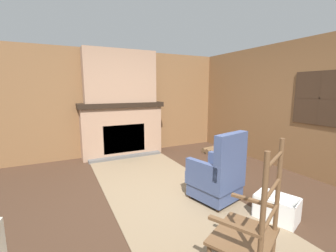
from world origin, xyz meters
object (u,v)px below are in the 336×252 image
(armchair, at_px, (218,177))
(laundry_basket, at_px, (276,208))
(firewood_stack, at_px, (212,151))
(storage_case, at_px, (130,99))
(oil_lamp_vase, at_px, (99,99))
(rocking_chair, at_px, (248,240))

(armchair, bearing_deg, laundry_basket, -165.91)
(firewood_stack, height_order, laundry_basket, laundry_basket)
(laundry_basket, xyz_separation_m, storage_case, (-3.56, -0.73, 1.20))
(laundry_basket, distance_m, oil_lamp_vase, 4.04)
(storage_case, bearing_deg, rocking_chair, -4.51)
(armchair, distance_m, firewood_stack, 2.49)
(firewood_stack, distance_m, laundry_basket, 2.90)
(laundry_basket, bearing_deg, firewood_stack, 157.83)
(firewood_stack, distance_m, oil_lamp_vase, 3.00)
(firewood_stack, relative_size, oil_lamp_vase, 1.73)
(laundry_basket, bearing_deg, oil_lamp_vase, -157.71)
(armchair, xyz_separation_m, storage_case, (-2.87, -0.37, 0.98))
(firewood_stack, bearing_deg, laundry_basket, -22.17)
(firewood_stack, xyz_separation_m, storage_case, (-0.88, -1.82, 1.29))
(firewood_stack, height_order, oil_lamp_vase, oil_lamp_vase)
(armchair, relative_size, firewood_stack, 2.32)
(storage_case, bearing_deg, oil_lamp_vase, -90.01)
(armchair, height_order, storage_case, storage_case)
(rocking_chair, bearing_deg, armchair, -55.71)
(laundry_basket, distance_m, storage_case, 3.83)
(rocking_chair, distance_m, laundry_basket, 1.21)
(firewood_stack, height_order, storage_case, storage_case)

